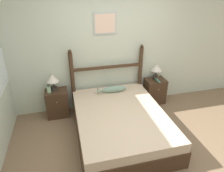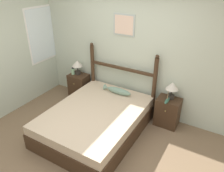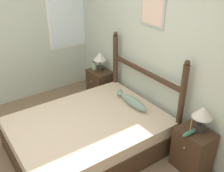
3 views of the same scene
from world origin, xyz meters
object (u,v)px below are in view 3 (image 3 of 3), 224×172
object	(u,v)px
model_boat	(190,132)
bottle	(94,65)
nightstand_right	(193,150)
fish_pillow	(132,101)
bed	(89,134)
nightstand_left	(100,85)
table_lamp_right	(202,114)
table_lamp_left	(100,58)

from	to	relation	value
model_boat	bottle	bearing A→B (deg)	178.17
nightstand_right	bottle	bearing A→B (deg)	-179.10
nightstand_right	fish_pillow	world-z (taller)	fish_pillow
bed	bottle	xyz separation A→B (m)	(-1.21, 0.85, 0.42)
bottle	fish_pillow	xyz separation A→B (m)	(1.26, -0.12, -0.11)
bottle	bed	bearing A→B (deg)	-34.96
nightstand_left	nightstand_right	world-z (taller)	same
nightstand_right	fish_pillow	distance (m)	1.09
bed	nightstand_left	bearing A→B (deg)	140.93
table_lamp_right	bottle	distance (m)	2.32
table_lamp_left	table_lamp_right	size ratio (longest dim) A/B	1.00
nightstand_left	table_lamp_right	distance (m)	2.25
bottle	model_boat	bearing A→B (deg)	-1.83
table_lamp_left	nightstand_right	bearing A→B (deg)	-0.75
nightstand_right	bottle	distance (m)	2.33
bed	model_boat	size ratio (longest dim) A/B	8.10
bed	model_boat	world-z (taller)	model_boat
bed	table_lamp_right	size ratio (longest dim) A/B	5.96
bottle	fish_pillow	world-z (taller)	bottle
table_lamp_right	model_boat	bearing A→B (deg)	-97.49
nightstand_left	fish_pillow	size ratio (longest dim) A/B	0.93
model_boat	table_lamp_left	bearing A→B (deg)	176.40
bed	fish_pillow	distance (m)	0.79
nightstand_left	table_lamp_left	size ratio (longest dim) A/B	1.68
nightstand_left	nightstand_right	distance (m)	2.18
nightstand_left	table_lamp_right	xyz separation A→B (m)	(2.19, 0.05, 0.53)
table_lamp_left	bottle	bearing A→B (deg)	-145.70
nightstand_left	bed	bearing A→B (deg)	-39.07
fish_pillow	model_boat	bearing A→B (deg)	2.65
table_lamp_right	bottle	xyz separation A→B (m)	(-2.31, -0.08, -0.16)
model_boat	table_lamp_right	bearing A→B (deg)	82.51
model_boat	fish_pillow	xyz separation A→B (m)	(-1.03, -0.05, -0.06)
bottle	model_boat	size ratio (longest dim) A/B	0.71
bed	fish_pillow	world-z (taller)	fish_pillow
bed	table_lamp_left	xyz separation A→B (m)	(-1.12, 0.91, 0.58)
bottle	model_boat	xyz separation A→B (m)	(2.29, -0.07, -0.05)
nightstand_left	fish_pillow	xyz separation A→B (m)	(1.14, -0.16, 0.26)
table_lamp_left	fish_pillow	world-z (taller)	table_lamp_left
bottle	fish_pillow	bearing A→B (deg)	-5.48
bed	bottle	distance (m)	1.54
table_lamp_left	model_boat	xyz separation A→B (m)	(2.20, -0.14, -0.21)
table_lamp_right	model_boat	distance (m)	0.26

